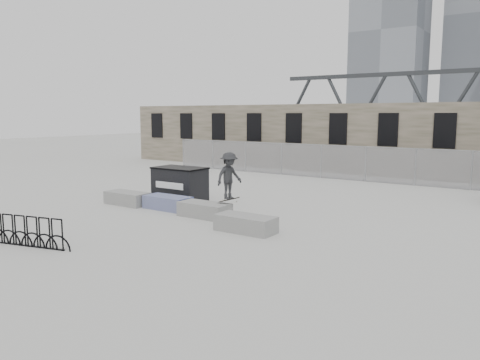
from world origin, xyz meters
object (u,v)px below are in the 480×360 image
object	(u,v)px
planter_offset	(246,223)
planter_center_left	(168,202)
bike_rack	(2,229)
skateboarder	(229,176)
planter_far_left	(127,198)
dumpster	(180,184)
planter_center_right	(204,209)

from	to	relation	value
planter_offset	planter_center_left	bearing A→B (deg)	164.68
planter_center_left	bike_rack	xyz separation A→B (m)	(-0.55, -6.53, 0.14)
planter_offset	skateboarder	bearing A→B (deg)	140.53
planter_far_left	bike_rack	distance (m)	6.50
planter_center_left	skateboarder	size ratio (longest dim) A/B	1.07
planter_far_left	dumpster	size ratio (longest dim) A/B	0.87
bike_rack	skateboarder	world-z (taller)	skateboarder
planter_center_left	planter_offset	bearing A→B (deg)	-15.32
planter_far_left	dumpster	distance (m)	2.35
skateboarder	bike_rack	bearing A→B (deg)	164.90
dumpster	planter_far_left	bearing A→B (deg)	-125.12
planter_center_right	bike_rack	size ratio (longest dim) A/B	0.42
planter_far_left	bike_rack	xyz separation A→B (m)	(1.57, -6.30, 0.14)
planter_center_left	planter_offset	distance (m)	4.82
planter_center_right	planter_far_left	bearing A→B (deg)	179.11
planter_far_left	planter_offset	xyz separation A→B (m)	(6.77, -1.05, 0.00)
planter_far_left	planter_center_right	xyz separation A→B (m)	(4.26, -0.07, 0.00)
planter_far_left	planter_offset	bearing A→B (deg)	-8.80
bike_rack	planter_center_right	bearing A→B (deg)	66.71
planter_center_right	skateboarder	xyz separation A→B (m)	(0.89, 0.35, 1.29)
planter_center_left	dumpster	xyz separation A→B (m)	(-0.82, 1.67, 0.47)
skateboarder	planter_offset	bearing A→B (deg)	-116.09
dumpster	bike_rack	world-z (taller)	dumpster
planter_offset	bike_rack	size ratio (longest dim) A/B	0.42
planter_far_left	bike_rack	size ratio (longest dim) A/B	0.42
planter_offset	dumpster	size ratio (longest dim) A/B	0.87
planter_offset	bike_rack	bearing A→B (deg)	-134.70
planter_center_right	planter_center_left	bearing A→B (deg)	172.25
planter_center_right	dumpster	world-z (taller)	dumpster
planter_center_left	planter_offset	xyz separation A→B (m)	(4.64, -1.27, 0.00)
planter_far_left	dumpster	world-z (taller)	dumpster
planter_offset	bike_rack	xyz separation A→B (m)	(-5.20, -5.25, 0.14)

